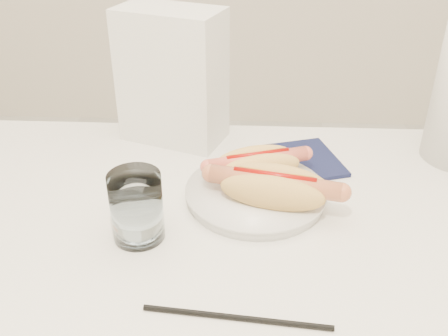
{
  "coord_description": "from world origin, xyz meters",
  "views": [
    {
      "loc": [
        0.04,
        -0.56,
        1.22
      ],
      "look_at": [
        0.0,
        0.11,
        0.82
      ],
      "focal_mm": 41.32,
      "sensor_mm": 36.0,
      "label": 1
    }
  ],
  "objects_px": {
    "table": "(217,281)",
    "hotdog_left": "(258,164)",
    "hotdog_right": "(274,187)",
    "napkin_box": "(172,77)",
    "water_glass": "(137,207)",
    "plate": "(256,195)"
  },
  "relations": [
    {
      "from": "hotdog_left",
      "to": "table",
      "type": "bearing_deg",
      "value": -126.4
    },
    {
      "from": "plate",
      "to": "napkin_box",
      "type": "distance_m",
      "value": 0.29
    },
    {
      "from": "hotdog_left",
      "to": "water_glass",
      "type": "relative_size",
      "value": 1.63
    },
    {
      "from": "hotdog_right",
      "to": "water_glass",
      "type": "xyz_separation_m",
      "value": [
        -0.2,
        -0.07,
        0.01
      ]
    },
    {
      "from": "hotdog_right",
      "to": "hotdog_left",
      "type": "bearing_deg",
      "value": 120.59
    },
    {
      "from": "plate",
      "to": "napkin_box",
      "type": "height_order",
      "value": "napkin_box"
    },
    {
      "from": "table",
      "to": "hotdog_left",
      "type": "xyz_separation_m",
      "value": [
        0.06,
        0.18,
        0.1
      ]
    },
    {
      "from": "table",
      "to": "hotdog_right",
      "type": "distance_m",
      "value": 0.16
    },
    {
      "from": "table",
      "to": "hotdog_left",
      "type": "bearing_deg",
      "value": 71.94
    },
    {
      "from": "table",
      "to": "napkin_box",
      "type": "xyz_separation_m",
      "value": [
        -0.1,
        0.34,
        0.19
      ]
    },
    {
      "from": "plate",
      "to": "napkin_box",
      "type": "xyz_separation_m",
      "value": [
        -0.16,
        0.22,
        0.12
      ]
    },
    {
      "from": "hotdog_right",
      "to": "water_glass",
      "type": "relative_size",
      "value": 1.95
    },
    {
      "from": "water_glass",
      "to": "napkin_box",
      "type": "height_order",
      "value": "napkin_box"
    },
    {
      "from": "table",
      "to": "water_glass",
      "type": "xyz_separation_m",
      "value": [
        -0.11,
        0.02,
        0.11
      ]
    },
    {
      "from": "hotdog_right",
      "to": "napkin_box",
      "type": "distance_m",
      "value": 0.32
    },
    {
      "from": "hotdog_left",
      "to": "plate",
      "type": "bearing_deg",
      "value": -111.22
    },
    {
      "from": "water_glass",
      "to": "hotdog_left",
      "type": "bearing_deg",
      "value": 41.21
    },
    {
      "from": "hotdog_left",
      "to": "napkin_box",
      "type": "xyz_separation_m",
      "value": [
        -0.16,
        0.17,
        0.09
      ]
    },
    {
      "from": "water_glass",
      "to": "plate",
      "type": "bearing_deg",
      "value": 31.28
    },
    {
      "from": "hotdog_left",
      "to": "napkin_box",
      "type": "distance_m",
      "value": 0.25
    },
    {
      "from": "water_glass",
      "to": "napkin_box",
      "type": "distance_m",
      "value": 0.33
    },
    {
      "from": "napkin_box",
      "to": "hotdog_left",
      "type": "bearing_deg",
      "value": -26.06
    }
  ]
}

